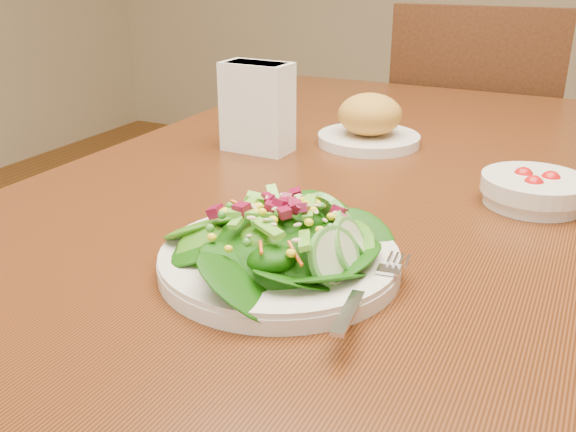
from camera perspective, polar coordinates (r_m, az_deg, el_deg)
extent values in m
cube|color=#5C2C13|center=(0.96, 7.59, 2.39)|extent=(0.90, 1.40, 0.04)
cylinder|color=#452313|center=(1.78, 1.89, -0.68)|extent=(0.07, 0.07, 0.71)
cube|color=#452313|center=(1.94, 15.93, 3.15)|extent=(0.46, 0.46, 0.04)
cylinder|color=#452313|center=(2.18, 20.72, -1.81)|extent=(0.04, 0.04, 0.42)
cylinder|color=#452313|center=(2.21, 11.16, -0.41)|extent=(0.04, 0.04, 0.42)
cylinder|color=#452313|center=(1.85, 20.16, -6.23)|extent=(0.04, 0.04, 0.42)
cylinder|color=#452313|center=(1.88, 8.86, -4.49)|extent=(0.04, 0.04, 0.42)
cube|color=#452313|center=(1.67, 15.97, 9.36)|extent=(0.41, 0.06, 0.47)
cylinder|color=silver|center=(0.66, -0.77, -4.22)|extent=(0.25, 0.25, 0.02)
ellipsoid|color=#022F02|center=(0.65, -0.78, -2.12)|extent=(0.17, 0.17, 0.04)
cube|color=silver|center=(0.60, 7.06, -6.34)|extent=(0.05, 0.18, 0.01)
cylinder|color=silver|center=(1.11, 7.18, 6.78)|extent=(0.17, 0.17, 0.02)
ellipsoid|color=#C08638|center=(1.10, 7.29, 8.98)|extent=(0.11, 0.11, 0.07)
cylinder|color=silver|center=(0.89, 21.03, 2.13)|extent=(0.14, 0.14, 0.04)
sphere|color=red|center=(0.89, 22.27, 2.83)|extent=(0.03, 0.03, 0.03)
sphere|color=red|center=(0.90, 20.16, 3.20)|extent=(0.03, 0.03, 0.03)
sphere|color=red|center=(0.87, 20.96, 2.46)|extent=(0.03, 0.03, 0.03)
cube|color=white|center=(1.05, -2.75, 9.61)|extent=(0.11, 0.06, 0.14)
cube|color=white|center=(1.05, -2.76, 10.20)|extent=(0.10, 0.05, 0.12)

